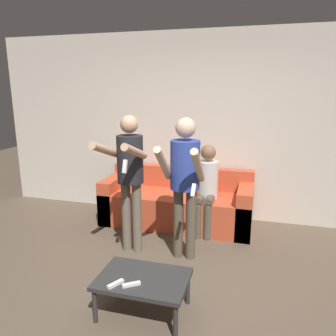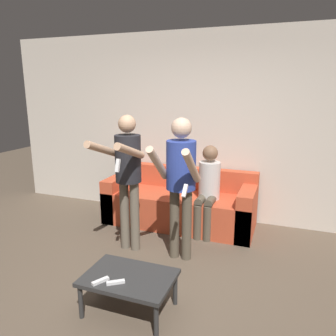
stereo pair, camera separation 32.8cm
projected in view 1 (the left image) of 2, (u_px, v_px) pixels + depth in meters
ground_plane at (153, 299)px, 3.03m from camera, size 14.00×14.00×0.00m
wall_back at (199, 127)px, 4.79m from camera, size 6.40×0.06×2.70m
couch at (177, 204)px, 4.70m from camera, size 2.10×0.79×0.77m
person_standing_left at (130, 170)px, 3.71m from camera, size 0.42×0.73×1.62m
person_standing_right at (185, 174)px, 3.55m from camera, size 0.44×0.65×1.61m
person_seated at (207, 185)px, 4.35m from camera, size 0.28×0.52×1.18m
coffee_table at (143, 281)px, 2.79m from camera, size 0.77×0.53×0.34m
remote_near at (116, 284)px, 2.66m from camera, size 0.10×0.15×0.02m
remote_far at (131, 284)px, 2.65m from camera, size 0.14×0.12×0.02m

